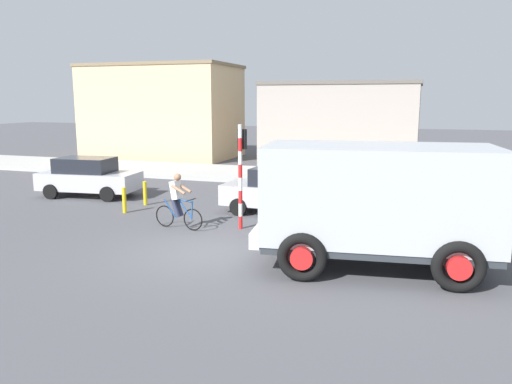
# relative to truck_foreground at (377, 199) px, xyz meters

# --- Properties ---
(ground_plane) EXTENTS (120.00, 120.00, 0.00)m
(ground_plane) POSITION_rel_truck_foreground_xyz_m (-4.32, -0.20, -1.67)
(ground_plane) COLOR #4C4C51
(sidewalk_far) EXTENTS (80.00, 5.00, 0.16)m
(sidewalk_far) POSITION_rel_truck_foreground_xyz_m (-4.32, 12.89, -1.59)
(sidewalk_far) COLOR #ADADA8
(sidewalk_far) RESTS_ON ground
(truck_foreground) EXTENTS (5.67, 3.30, 2.90)m
(truck_foreground) POSITION_rel_truck_foreground_xyz_m (0.00, 0.00, 0.00)
(truck_foreground) COLOR #B2B7BC
(truck_foreground) RESTS_ON ground
(cyclist) EXTENTS (1.72, 0.54, 1.72)m
(cyclist) POSITION_rel_truck_foreground_xyz_m (-6.08, 1.81, -0.80)
(cyclist) COLOR black
(cyclist) RESTS_ON ground
(traffic_light_pole) EXTENTS (0.24, 0.43, 3.20)m
(traffic_light_pole) POSITION_rel_truck_foreground_xyz_m (-4.24, 2.46, 0.40)
(traffic_light_pole) COLOR red
(traffic_light_pole) RESTS_ON ground
(car_red_near) EXTENTS (4.09, 2.04, 1.60)m
(car_red_near) POSITION_rel_truck_foreground_xyz_m (-3.60, 4.82, -0.85)
(car_red_near) COLOR #B7B7BC
(car_red_near) RESTS_ON ground
(car_white_mid) EXTENTS (4.16, 2.20, 1.60)m
(car_white_mid) POSITION_rel_truck_foreground_xyz_m (-11.96, 5.36, -0.85)
(car_white_mid) COLOR #B7B7BC
(car_white_mid) RESTS_ON ground
(pedestrian_near_kerb) EXTENTS (0.34, 0.22, 1.62)m
(pedestrian_near_kerb) POSITION_rel_truck_foreground_xyz_m (1.00, 7.15, -0.82)
(pedestrian_near_kerb) COLOR #2D334C
(pedestrian_near_kerb) RESTS_ON ground
(bollard_near) EXTENTS (0.14, 0.14, 0.90)m
(bollard_near) POSITION_rel_truck_foreground_xyz_m (-8.88, 3.18, -1.22)
(bollard_near) COLOR gold
(bollard_near) RESTS_ON ground
(bollard_far) EXTENTS (0.14, 0.14, 0.90)m
(bollard_far) POSITION_rel_truck_foreground_xyz_m (-8.88, 4.58, -1.22)
(bollard_far) COLOR gold
(bollard_far) RESTS_ON ground
(building_corner_left) EXTENTS (10.00, 6.11, 6.24)m
(building_corner_left) POSITION_rel_truck_foreground_xyz_m (-16.06, 19.29, 1.46)
(building_corner_left) COLOR #D1B284
(building_corner_left) RESTS_ON ground
(building_mid_block) EXTENTS (9.14, 5.77, 4.95)m
(building_mid_block) POSITION_rel_truck_foreground_xyz_m (-3.75, 18.96, 0.81)
(building_mid_block) COLOR #9E9389
(building_mid_block) RESTS_ON ground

